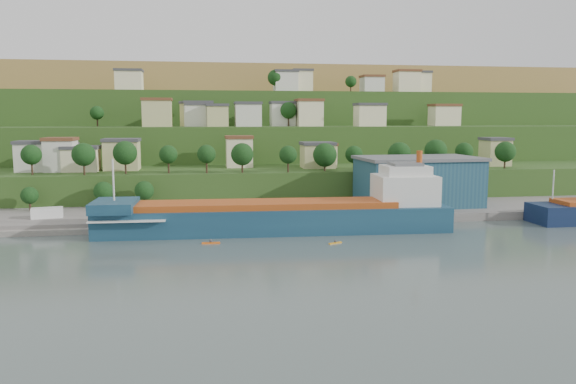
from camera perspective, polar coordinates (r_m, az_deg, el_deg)
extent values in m
plane|color=#42504D|center=(115.21, 2.22, -4.95)|extent=(500.00, 500.00, 0.00)
cube|color=slate|center=(146.66, 7.80, -2.31)|extent=(220.00, 26.00, 4.00)
cube|color=slate|center=(138.73, -22.63, -3.39)|extent=(40.00, 18.00, 2.40)
cube|color=#284719|center=(169.62, -1.42, -0.91)|extent=(260.00, 32.00, 20.00)
cube|color=#284719|center=(199.13, -2.54, 0.34)|extent=(280.00, 32.00, 44.00)
cube|color=#284719|center=(228.77, -3.37, 1.27)|extent=(300.00, 32.00, 70.00)
cube|color=olive|center=(302.18, -4.73, 2.77)|extent=(360.00, 120.00, 96.00)
cube|color=silver|center=(172.46, -24.21, 3.20)|extent=(9.83, 7.92, 7.72)
cube|color=#3F3F44|center=(172.24, -24.29, 4.63)|extent=(10.43, 8.52, 0.90)
cube|color=#F3E6B8|center=(175.92, -22.22, 3.23)|extent=(9.25, 8.60, 6.81)
cube|color=#3F3F44|center=(175.72, -22.28, 4.48)|extent=(9.85, 9.20, 0.90)
cube|color=silver|center=(169.81, -22.06, 3.41)|extent=(7.91, 8.18, 8.63)
cube|color=brown|center=(169.58, -22.14, 5.01)|extent=(8.51, 8.78, 0.90)
cube|color=#F3E6B8|center=(167.96, -20.25, 3.05)|extent=(9.46, 7.46, 6.28)
cube|color=#3F3F44|center=(167.74, -20.31, 4.27)|extent=(10.06, 8.06, 0.90)
cube|color=#C6C180|center=(168.95, -16.51, 3.55)|extent=(9.60, 8.67, 8.17)
cube|color=#3F3F44|center=(168.73, -16.57, 5.09)|extent=(10.20, 9.27, 0.90)
cube|color=#F3E6B8|center=(171.74, -4.98, 3.98)|extent=(7.79, 7.10, 8.70)
cube|color=brown|center=(171.51, -5.00, 5.58)|extent=(8.39, 7.70, 0.90)
cube|color=#C6C180|center=(168.86, 3.02, 3.63)|extent=(9.32, 8.22, 6.88)
cube|color=#3F3F44|center=(168.65, 3.03, 4.95)|extent=(9.92, 8.82, 0.90)
cube|color=#F3E6B8|center=(171.98, 3.47, 3.64)|extent=(7.56, 8.56, 6.55)
cube|color=brown|center=(171.77, 3.48, 4.88)|extent=(8.16, 9.16, 0.90)
cube|color=#C6C180|center=(188.19, 20.30, 3.74)|extent=(7.36, 7.61, 7.96)
cube|color=#3F3F44|center=(187.99, 20.36, 5.08)|extent=(7.96, 8.21, 0.90)
cube|color=#C6C180|center=(194.22, -13.14, 7.75)|extent=(9.37, 8.32, 8.62)
cube|color=brown|center=(194.31, -13.18, 9.15)|extent=(9.97, 8.92, 0.90)
cube|color=#C6C180|center=(201.56, -9.89, 7.69)|extent=(7.03, 8.84, 7.73)
cube|color=#3F3F44|center=(201.63, -9.92, 8.92)|extent=(7.63, 9.44, 0.90)
cube|color=silver|center=(197.98, -9.35, 7.64)|extent=(7.09, 7.08, 7.23)
cube|color=#3F3F44|center=(198.04, -9.38, 8.81)|extent=(7.69, 7.68, 0.90)
cube|color=silver|center=(198.43, -9.08, 7.73)|extent=(9.71, 7.59, 7.87)
cube|color=#3F3F44|center=(198.50, -9.10, 9.00)|extent=(10.31, 8.19, 0.90)
cube|color=#C6C180|center=(195.05, -7.18, 7.62)|extent=(7.12, 8.38, 6.81)
cube|color=#3F3F44|center=(195.10, -7.20, 8.75)|extent=(7.72, 8.98, 0.90)
cube|color=silver|center=(195.25, -4.08, 7.77)|extent=(8.78, 7.13, 7.54)
cube|color=#3F3F44|center=(195.31, -4.09, 9.00)|extent=(9.38, 7.73, 0.90)
cube|color=silver|center=(203.20, -0.56, 7.83)|extent=(8.47, 7.63, 7.92)
cube|color=#3F3F44|center=(203.27, -0.56, 9.07)|extent=(9.07, 8.23, 0.90)
cube|color=#F3E6B8|center=(200.51, 2.15, 7.94)|extent=(8.75, 8.67, 8.70)
cube|color=brown|center=(200.60, 2.16, 9.31)|extent=(9.35, 9.27, 0.90)
cube|color=#F3E6B8|center=(200.49, 8.30, 7.65)|extent=(9.72, 7.72, 7.19)
cube|color=#3F3F44|center=(200.55, 8.32, 8.81)|extent=(10.32, 8.32, 0.90)
cube|color=#F3E6B8|center=(220.24, 15.59, 7.44)|extent=(9.98, 7.48, 7.23)
cube|color=brown|center=(220.29, 15.63, 8.50)|extent=(10.58, 8.08, 0.90)
cube|color=#F3E6B8|center=(222.64, -15.83, 10.77)|extent=(9.70, 7.94, 7.14)
cube|color=#3F3F44|center=(222.92, -15.87, 11.80)|extent=(10.30, 8.54, 0.90)
cube|color=silver|center=(223.78, -0.25, 11.08)|extent=(8.84, 8.17, 7.57)
cube|color=#3F3F44|center=(224.09, -0.25, 12.16)|extent=(9.44, 8.77, 0.90)
cube|color=#F3E6B8|center=(227.90, 1.44, 11.10)|extent=(7.43, 7.56, 8.22)
cube|color=#3F3F44|center=(228.23, 1.44, 12.24)|extent=(8.03, 8.16, 0.90)
cube|color=silver|center=(232.95, 8.52, 10.68)|extent=(8.22, 7.59, 6.12)
cube|color=brown|center=(233.17, 8.54, 11.54)|extent=(8.82, 8.19, 0.90)
cube|color=#F3E6B8|center=(237.54, 11.97, 10.82)|extent=(9.31, 7.46, 8.39)
cube|color=brown|center=(237.87, 12.00, 11.93)|extent=(9.91, 8.06, 0.90)
cube|color=#F3E6B8|center=(241.32, 13.19, 10.70)|extent=(7.93, 7.01, 8.11)
cube|color=#3F3F44|center=(241.63, 13.23, 11.76)|extent=(8.53, 7.61, 0.90)
cylinder|color=#382619|center=(162.43, -24.56, 2.27)|extent=(0.50, 0.50, 3.87)
sphere|color=black|center=(162.20, -24.63, 3.46)|extent=(5.29, 5.29, 5.29)
cylinder|color=#382619|center=(156.87, -20.00, 2.31)|extent=(0.50, 0.50, 3.73)
sphere|color=black|center=(156.62, -20.06, 3.60)|extent=(6.07, 6.07, 6.07)
cylinder|color=#382619|center=(156.61, -16.17, 2.49)|extent=(0.50, 0.50, 3.90)
sphere|color=black|center=(156.34, -16.22, 3.85)|extent=(6.38, 6.38, 6.38)
cylinder|color=#382619|center=(155.55, -12.04, 2.57)|extent=(0.50, 0.50, 3.78)
sphere|color=black|center=(155.32, -12.07, 3.76)|extent=(4.94, 4.94, 4.94)
cylinder|color=#382619|center=(153.86, -8.26, 2.61)|extent=(0.50, 0.50, 3.84)
sphere|color=black|center=(153.61, -8.29, 3.84)|extent=(5.01, 5.01, 5.01)
cylinder|color=#382619|center=(154.00, -4.67, 2.59)|extent=(0.50, 0.50, 3.40)
sphere|color=black|center=(153.74, -4.68, 3.85)|extent=(6.13, 6.13, 6.13)
cylinder|color=#382619|center=(155.00, 0.01, 2.67)|extent=(0.50, 0.50, 3.50)
sphere|color=black|center=(154.77, 0.01, 3.82)|extent=(4.97, 4.97, 4.97)
cylinder|color=#382619|center=(159.11, 3.76, 2.63)|extent=(0.50, 0.50, 2.70)
sphere|color=black|center=(158.87, 3.77, 3.78)|extent=(6.75, 6.75, 6.75)
cylinder|color=#382619|center=(161.77, 6.70, 2.77)|extent=(0.50, 0.50, 3.22)
sphere|color=black|center=(161.55, 6.72, 3.82)|extent=(4.96, 4.96, 4.96)
cylinder|color=#382619|center=(166.39, 11.22, 2.74)|extent=(0.50, 0.50, 2.82)
sphere|color=black|center=(166.16, 11.24, 3.85)|extent=(6.66, 6.66, 6.66)
cylinder|color=#382619|center=(168.87, 14.73, 2.85)|extent=(0.50, 0.50, 3.72)
sphere|color=black|center=(168.63, 14.78, 4.09)|extent=(6.52, 6.52, 6.52)
cylinder|color=#382619|center=(174.89, 17.41, 2.90)|extent=(0.50, 0.50, 3.64)
sphere|color=black|center=(174.68, 17.46, 3.97)|extent=(5.26, 5.26, 5.26)
cylinder|color=#382619|center=(179.03, 21.16, 2.78)|extent=(0.50, 0.50, 3.32)
sphere|color=black|center=(178.81, 21.21, 3.84)|extent=(6.05, 6.05, 6.05)
cylinder|color=#382619|center=(204.98, -18.80, 6.79)|extent=(0.50, 0.50, 3.38)
sphere|color=black|center=(204.99, -18.84, 7.62)|extent=(4.68, 4.68, 4.68)
cylinder|color=#382619|center=(199.35, 0.05, 7.27)|extent=(0.50, 0.50, 3.99)
sphere|color=black|center=(199.36, 0.05, 8.30)|extent=(5.81, 5.81, 5.81)
cylinder|color=#382619|center=(228.69, 6.39, 10.40)|extent=(0.50, 0.50, 3.09)
sphere|color=black|center=(228.85, 6.40, 11.10)|extent=(4.51, 4.51, 4.51)
cylinder|color=#382619|center=(221.55, -1.28, 10.63)|extent=(0.50, 0.50, 3.77)
sphere|color=black|center=(221.78, -1.28, 11.55)|extent=(6.12, 6.12, 6.12)
cube|color=#133149|center=(123.74, -1.31, -3.30)|extent=(77.31, 15.36, 7.69)
cube|color=#A84516|center=(122.71, -2.34, -1.26)|extent=(57.47, 12.32, 1.32)
cube|color=#133149|center=(123.20, -17.22, -1.35)|extent=(9.29, 12.44, 2.20)
cube|color=silver|center=(129.84, 11.76, 0.25)|extent=(13.64, 11.54, 6.59)
cube|color=silver|center=(129.37, 11.81, 2.18)|extent=(10.25, 9.20, 2.20)
cube|color=#595B5E|center=(129.24, 11.83, 2.81)|extent=(6.86, 6.86, 0.66)
cylinder|color=#A84516|center=(130.35, 13.20, 3.39)|extent=(1.37, 1.37, 3.29)
cylinder|color=silver|center=(122.51, -17.32, 1.19)|extent=(0.41, 0.41, 8.78)
cube|color=silver|center=(123.15, -15.66, -2.44)|extent=(15.89, 13.06, 0.27)
cylinder|color=silver|center=(145.92, 25.35, 0.71)|extent=(0.32, 0.32, 6.92)
cube|color=navy|center=(151.96, 13.05, 0.95)|extent=(30.75, 19.28, 12.00)
cube|color=#595B5E|center=(151.38, 13.12, 3.36)|extent=(31.79, 20.32, 0.80)
cube|color=white|center=(140.83, -23.27, -2.11)|extent=(7.28, 4.20, 3.19)
cube|color=silver|center=(133.49, -18.51, -2.90)|extent=(4.58, 2.59, 0.86)
cube|color=orange|center=(113.41, -7.84, -5.15)|extent=(3.64, 0.69, 0.27)
sphere|color=#3F3F44|center=(113.31, -7.84, -4.92)|extent=(0.64, 0.64, 0.64)
cube|color=orange|center=(112.86, 4.82, -5.18)|extent=(2.94, 1.67, 0.22)
sphere|color=#3F3F44|center=(112.78, 4.82, -4.99)|extent=(0.52, 0.52, 0.52)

